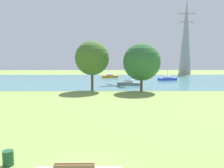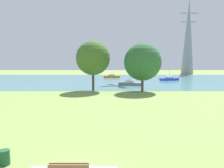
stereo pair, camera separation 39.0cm
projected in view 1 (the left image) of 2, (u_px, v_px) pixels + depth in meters
ground_plane at (98, 99)px, 32.26m from camera, size 160.00×160.00×0.00m
litter_bin at (8, 158)px, 12.27m from camera, size 0.56×0.56×0.80m
water_surface at (103, 80)px, 60.09m from camera, size 140.00×40.00×0.02m
sailboat_gray at (129, 83)px, 48.97m from camera, size 4.99×2.32×5.71m
sailboat_orange at (110, 76)px, 68.58m from camera, size 4.89×1.81×8.05m
sailboat_blue at (167, 79)px, 60.06m from camera, size 5.02×2.57×5.78m
tree_mid_shore at (92, 58)px, 40.40m from camera, size 5.96×5.96×8.66m
tree_west_far at (142, 62)px, 39.36m from camera, size 6.34×6.34×8.19m
electricity_pylon at (186, 36)px, 83.47m from camera, size 6.40×4.40×26.90m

